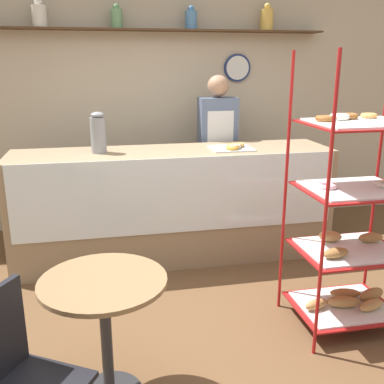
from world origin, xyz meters
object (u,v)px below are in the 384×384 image
person_worker (217,149)px  cafe_table (105,310)px  coffee_carafe (98,133)px  cafe_chair (14,373)px  donut_tray_counter (233,147)px  pastry_rack (352,225)px

person_worker → cafe_table: size_ratio=2.32×
cafe_table → coffee_carafe: coffee_carafe is taller
cafe_table → cafe_chair: cafe_chair is taller
person_worker → donut_tray_counter: bearing=-90.9°
person_worker → cafe_chair: bearing=-119.7°
cafe_table → cafe_chair: 0.58m
cafe_table → donut_tray_counter: size_ratio=1.90×
donut_tray_counter → coffee_carafe: bearing=175.8°
person_worker → donut_tray_counter: size_ratio=4.41×
pastry_rack → cafe_table: (-1.63, -0.41, -0.20)m
pastry_rack → person_worker: bearing=102.9°
pastry_rack → coffee_carafe: 2.17m
donut_tray_counter → pastry_rack: bearing=-71.2°
cafe_chair → coffee_carafe: (0.38, 2.24, 0.63)m
pastry_rack → person_worker: size_ratio=1.12×
pastry_rack → donut_tray_counter: 1.39m
person_worker → coffee_carafe: (-1.18, -0.50, 0.28)m
pastry_rack → person_worker: 1.93m
cafe_chair → donut_tray_counter: donut_tray_counter is taller
person_worker → donut_tray_counter: person_worker is taller
person_worker → cafe_chair: 3.18m
cafe_table → cafe_chair: (-0.37, -0.45, 0.03)m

